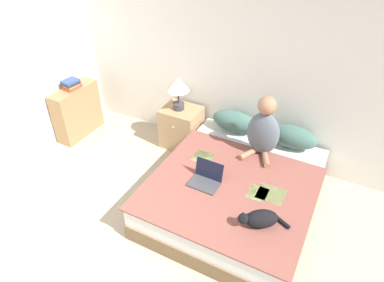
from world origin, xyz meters
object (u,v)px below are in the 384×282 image
(bed, at_px, (235,191))
(nightstand, at_px, (181,127))
(pillow_far, at_px, (292,137))
(cat_tabby, at_px, (260,219))
(table_lamp, at_px, (178,87))
(pillow_near, at_px, (235,121))
(book_stack_top, at_px, (71,84))
(person_sitting, at_px, (263,130))
(laptop_open, at_px, (206,179))
(bookshelf, at_px, (77,111))

(bed, relative_size, nightstand, 3.37)
(pillow_far, bearing_deg, cat_tabby, -87.46)
(table_lamp, bearing_deg, pillow_near, 5.02)
(book_stack_top, bearing_deg, bed, -6.98)
(person_sitting, height_order, cat_tabby, person_sitting)
(pillow_near, height_order, person_sitting, person_sitting)
(cat_tabby, xyz_separation_m, nightstand, (-1.59, 1.33, -0.24))
(laptop_open, relative_size, bookshelf, 0.43)
(pillow_far, height_order, person_sitting, person_sitting)
(cat_tabby, bearing_deg, bed, -84.79)
(person_sitting, distance_m, book_stack_top, 2.76)
(pillow_far, distance_m, table_lamp, 1.60)
(cat_tabby, height_order, book_stack_top, book_stack_top)
(book_stack_top, bearing_deg, nightstand, 16.83)
(nightstand, height_order, table_lamp, table_lamp)
(nightstand, relative_size, book_stack_top, 2.38)
(bed, relative_size, cat_tabby, 4.40)
(bookshelf, bearing_deg, table_lamp, 16.66)
(person_sitting, xyz_separation_m, bookshelf, (-2.76, -0.22, -0.40))
(pillow_near, height_order, book_stack_top, book_stack_top)
(pillow_near, relative_size, cat_tabby, 1.33)
(person_sitting, xyz_separation_m, laptop_open, (-0.36, -0.79, -0.28))
(laptop_open, bearing_deg, nightstand, 131.57)
(nightstand, relative_size, bookshelf, 0.79)
(pillow_near, height_order, pillow_far, same)
(bed, bearing_deg, laptop_open, -137.52)
(pillow_near, bearing_deg, table_lamp, -174.98)
(bed, distance_m, cat_tabby, 0.77)
(bookshelf, height_order, book_stack_top, book_stack_top)
(person_sitting, bearing_deg, bed, -99.07)
(bed, height_order, cat_tabby, cat_tabby)
(cat_tabby, relative_size, bookshelf, 0.60)
(nightstand, xyz_separation_m, table_lamp, (-0.03, -0.01, 0.64))
(bed, relative_size, pillow_near, 3.30)
(person_sitting, distance_m, laptop_open, 0.91)
(bed, xyz_separation_m, pillow_far, (0.38, 0.85, 0.37))
(pillow_far, bearing_deg, table_lamp, -177.42)
(laptop_open, relative_size, table_lamp, 0.68)
(nightstand, bearing_deg, table_lamp, -164.16)
(pillow_far, bearing_deg, pillow_near, 180.00)
(bed, distance_m, pillow_near, 1.00)
(pillow_far, xyz_separation_m, book_stack_top, (-3.04, -0.52, 0.24))
(pillow_far, distance_m, nightstand, 1.56)
(pillow_far, height_order, nightstand, pillow_far)
(pillow_near, xyz_separation_m, book_stack_top, (-2.28, -0.52, 0.24))
(laptop_open, xyz_separation_m, nightstand, (-0.88, 1.03, -0.20))
(cat_tabby, height_order, laptop_open, laptop_open)
(pillow_far, height_order, book_stack_top, book_stack_top)
(table_lamp, height_order, book_stack_top, table_lamp)
(cat_tabby, bearing_deg, pillow_near, -93.16)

